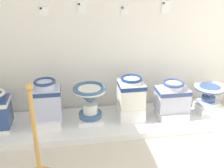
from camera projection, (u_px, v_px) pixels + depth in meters
wall_back at (105, 8)px, 3.41m from camera, size 4.17×0.06×2.85m
display_platform at (111, 122)px, 3.54m from camera, size 3.22×0.77×0.08m
plinth_block_rightmost at (48, 121)px, 3.38m from camera, size 0.31×0.36×0.11m
antique_toilet_rightmost at (46, 99)px, 3.26m from camera, size 0.35×0.26×0.48m
plinth_block_central_ornate at (91, 119)px, 3.48m from camera, size 0.32×0.33×0.06m
antique_toilet_central_ornate at (90, 97)px, 3.36m from camera, size 0.41×0.41×0.41m
plinth_block_squat_floral at (130, 112)px, 3.54m from camera, size 0.32×0.33×0.17m
antique_toilet_squat_floral at (131, 91)px, 3.43m from camera, size 0.32×0.32×0.39m
plinth_block_pale_glazed at (171, 112)px, 3.60m from camera, size 0.36×0.37×0.09m
antique_toilet_pale_glazed at (172, 96)px, 3.51m from camera, size 0.41×0.29×0.39m
plinth_block_leftmost at (207, 106)px, 3.75m from camera, size 0.33×0.37×0.09m
antique_toilet_leftmost at (209, 92)px, 3.66m from camera, size 0.41×0.41×0.27m
info_placard_second at (44, 11)px, 3.28m from camera, size 0.11×0.01×0.12m
info_placard_third at (82, 8)px, 3.33m from camera, size 0.10×0.01×0.15m
info_placard_fourth at (125, 10)px, 3.43m from camera, size 0.10×0.01×0.11m
info_placard_fifth at (166, 7)px, 3.49m from camera, size 0.12×0.01×0.16m
stanchion_post_near_left at (37, 150)px, 2.55m from camera, size 0.24×0.24×0.97m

